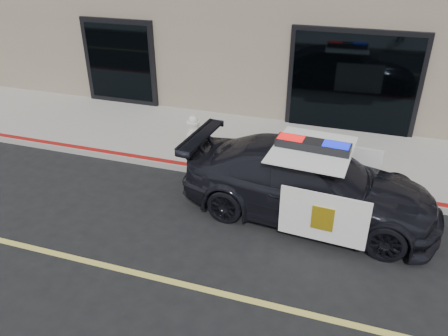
% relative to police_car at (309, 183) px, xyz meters
% --- Properties ---
extents(ground, '(120.00, 120.00, 0.00)m').
position_rel_police_car_xyz_m(ground, '(1.45, -2.63, -0.73)').
color(ground, black).
rests_on(ground, ground).
extents(sidewalk_n, '(60.00, 3.50, 0.15)m').
position_rel_police_car_xyz_m(sidewalk_n, '(1.45, 2.62, -0.65)').
color(sidewalk_n, gray).
rests_on(sidewalk_n, ground).
extents(police_car, '(2.74, 5.24, 1.62)m').
position_rel_police_car_xyz_m(police_car, '(0.00, 0.00, 0.00)').
color(police_car, black).
rests_on(police_car, ground).
extents(fire_hydrant, '(0.39, 0.54, 0.85)m').
position_rel_police_car_xyz_m(fire_hydrant, '(-3.19, 1.93, -0.18)').
color(fire_hydrant, silver).
rests_on(fire_hydrant, sidewalk_n).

